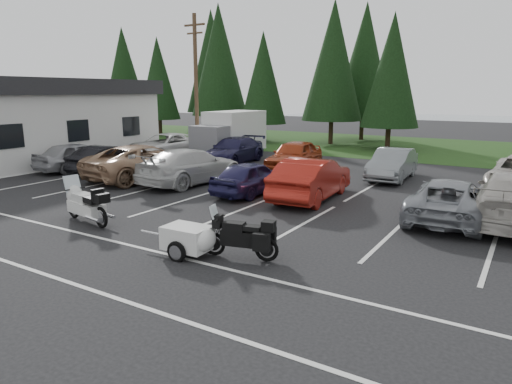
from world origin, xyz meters
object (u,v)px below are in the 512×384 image
object	(u,v)px
touring_motorcycle	(86,201)
adventure_motorcycle	(240,233)
utility_pole	(196,83)
car_near_3	(191,166)
car_near_0	(77,156)
car_near_6	(450,200)
box_truck	(226,134)
car_far_3	(392,164)
car_near_5	(311,179)
car_near_4	(251,177)
car_far_2	(294,156)
car_near_1	(108,159)
car_far_0	(165,146)
car_near_2	(145,162)
car_far_1	(233,151)
building	(10,121)
cargo_trailer	(187,241)

from	to	relation	value
touring_motorcycle	adventure_motorcycle	world-z (taller)	touring_motorcycle
touring_motorcycle	utility_pole	bearing A→B (deg)	125.97
utility_pole	car_near_3	size ratio (longest dim) A/B	1.61
car_near_0	car_near_6	distance (m)	18.82
box_truck	car_far_3	distance (m)	11.75
car_near_3	car_near_5	world-z (taller)	car_near_5
car_near_3	car_far_3	size ratio (longest dim) A/B	1.25
car_near_5	adventure_motorcycle	bearing A→B (deg)	96.05
car_near_4	car_far_2	world-z (taller)	car_far_2
car_near_1	car_far_3	size ratio (longest dim) A/B	0.97
car_far_0	car_far_2	world-z (taller)	car_far_2
car_near_5	car_near_6	world-z (taller)	car_near_5
car_near_1	car_far_3	xyz separation A→B (m)	(13.22, 5.94, 0.02)
utility_pole	car_far_0	xyz separation A→B (m)	(-0.73, -2.33, -3.91)
box_truck	car_near_2	bearing A→B (deg)	-82.35
utility_pole	touring_motorcycle	size ratio (longest dim) A/B	3.35
car_far_0	car_far_1	size ratio (longest dim) A/B	1.10
utility_pole	car_far_1	world-z (taller)	utility_pole
car_near_0	car_far_1	distance (m)	8.68
building	cargo_trailer	bearing A→B (deg)	-20.07
car_far_3	adventure_motorcycle	xyz separation A→B (m)	(-0.32, -12.87, -0.05)
car_near_0	building	bearing A→B (deg)	0.71
car_far_0	car_far_2	bearing A→B (deg)	5.84
adventure_motorcycle	car_far_2	bearing A→B (deg)	97.55
car_far_2	box_truck	bearing A→B (deg)	152.18
car_near_3	car_far_0	xyz separation A→B (m)	(-6.57, 5.42, -0.02)
car_near_0	car_far_1	xyz separation A→B (m)	(5.77, 6.49, -0.02)
box_truck	car_near_3	distance (m)	9.12
car_near_3	car_far_2	bearing A→B (deg)	-109.12
car_near_0	car_near_5	xyz separation A→B (m)	(13.66, 0.43, 0.05)
touring_motorcycle	car_near_5	bearing A→B (deg)	65.37
box_truck	adventure_motorcycle	world-z (taller)	box_truck
car_near_6	car_far_1	bearing A→B (deg)	-28.32
box_truck	car_far_2	bearing A→B (deg)	-22.84
car_near_2	car_near_3	bearing A→B (deg)	-168.35
adventure_motorcycle	car_near_2	bearing A→B (deg)	132.63
box_truck	car_far_0	xyz separation A→B (m)	(-2.73, -2.83, -0.66)
car_near_3	touring_motorcycle	bearing A→B (deg)	105.71
car_near_6	box_truck	bearing A→B (deg)	-31.79
car_near_1	car_far_0	size ratio (longest dim) A/B	0.77
box_truck	car_far_1	size ratio (longest dim) A/B	1.08
car_near_3	car_near_4	world-z (taller)	car_near_3
building	car_far_2	size ratio (longest dim) A/B	3.28
car_far_1	car_far_3	size ratio (longest dim) A/B	1.16
car_far_1	car_near_4	bearing A→B (deg)	-55.54
car_near_5	car_near_6	bearing A→B (deg)	171.22
utility_pole	touring_motorcycle	distance (m)	16.77
car_near_1	car_far_1	xyz separation A→B (m)	(3.76, 6.12, 0.04)
car_near_1	cargo_trailer	size ratio (longest dim) A/B	2.50
box_truck	touring_motorcycle	xyz separation A→B (m)	(5.16, -15.13, -0.71)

